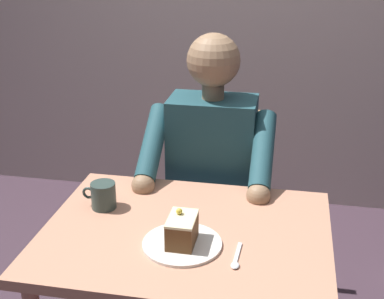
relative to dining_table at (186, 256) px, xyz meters
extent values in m
cube|color=tan|center=(0.00, 0.00, 0.08)|extent=(0.95, 0.73, 0.04)
cylinder|color=tan|center=(-0.41, -0.30, -0.28)|extent=(0.05, 0.05, 0.72)
cylinder|color=tan|center=(0.41, -0.30, -0.28)|extent=(0.05, 0.05, 0.72)
cube|color=#AC8650|center=(0.00, -0.58, -0.19)|extent=(0.42, 0.42, 0.04)
cube|color=#AC8650|center=(0.00, -0.77, 0.05)|extent=(0.38, 0.04, 0.45)
cylinder|color=#AC8650|center=(-0.18, -0.40, -0.42)|extent=(0.04, 0.04, 0.45)
cylinder|color=#AC8650|center=(0.18, -0.40, -0.42)|extent=(0.04, 0.04, 0.45)
cylinder|color=#AC8650|center=(-0.18, -0.76, -0.42)|extent=(0.04, 0.04, 0.45)
cylinder|color=#AC8650|center=(0.18, -0.76, -0.42)|extent=(0.04, 0.04, 0.45)
cube|color=#214951|center=(0.00, -0.56, 0.11)|extent=(0.36, 0.22, 0.56)
sphere|color=#8F6D50|center=(0.00, -0.56, 0.54)|extent=(0.22, 0.22, 0.22)
cylinder|color=#8F6D50|center=(0.00, -0.56, 0.42)|extent=(0.09, 0.09, 0.06)
cylinder|color=#214951|center=(-0.22, -0.42, 0.23)|extent=(0.08, 0.33, 0.26)
sphere|color=#8F6D50|center=(-0.22, -0.26, 0.12)|extent=(0.09, 0.09, 0.09)
cylinder|color=#214951|center=(0.22, -0.42, 0.23)|extent=(0.08, 0.33, 0.26)
sphere|color=#8F6D50|center=(0.22, -0.26, 0.12)|extent=(0.09, 0.09, 0.09)
cylinder|color=#282530|center=(-0.09, -0.44, -0.19)|extent=(0.13, 0.38, 0.14)
cylinder|color=#282530|center=(0.09, -0.44, -0.19)|extent=(0.13, 0.38, 0.14)
cylinder|color=silver|center=(-0.01, 0.09, 0.10)|extent=(0.25, 0.25, 0.01)
cube|color=brown|center=(-0.01, 0.09, 0.15)|extent=(0.08, 0.12, 0.08)
cube|color=beige|center=(-0.01, 0.09, 0.20)|extent=(0.09, 0.13, 0.01)
sphere|color=gold|center=(0.01, 0.07, 0.21)|extent=(0.02, 0.02, 0.02)
cylinder|color=#2F403B|center=(0.32, -0.10, 0.15)|extent=(0.09, 0.09, 0.10)
torus|color=#2F403B|center=(0.38, -0.10, 0.15)|extent=(0.05, 0.01, 0.05)
cylinder|color=black|center=(0.32, -0.10, 0.19)|extent=(0.08, 0.08, 0.01)
cube|color=silver|center=(-0.18, 0.10, 0.10)|extent=(0.02, 0.11, 0.01)
ellipsoid|color=silver|center=(-0.18, 0.17, 0.10)|extent=(0.03, 0.04, 0.01)
camera|label=1|loc=(-0.31, 1.48, 1.01)|focal=49.20mm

